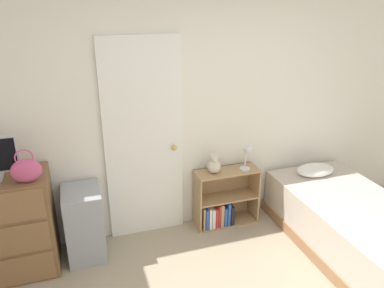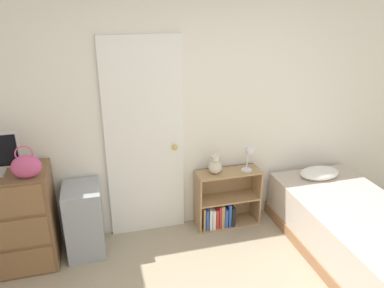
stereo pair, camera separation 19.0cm
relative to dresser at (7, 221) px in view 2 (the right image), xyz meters
name	(u,v)px [view 2 (the right image)]	position (x,y,z in m)	size (l,w,h in m)	color
wall_back	(193,112)	(1.84, 0.30, 0.80)	(10.00, 0.06, 2.55)	white
door_closed	(145,141)	(1.33, 0.25, 0.56)	(0.79, 0.09, 2.07)	white
dresser	(7,221)	(0.00, 0.00, 0.00)	(0.83, 0.50, 0.95)	brown
handbag	(26,166)	(0.27, -0.15, 0.58)	(0.24, 0.13, 0.29)	#C64C7F
storage_bin	(84,220)	(0.67, 0.03, -0.12)	(0.35, 0.44, 0.71)	#999EA8
bookshelf	(223,204)	(2.13, 0.12, -0.23)	(0.70, 0.26, 0.65)	tan
teddy_bear	(215,165)	(2.03, 0.12, 0.26)	(0.14, 0.14, 0.22)	beige
desk_lamp	(250,153)	(2.40, 0.08, 0.37)	(0.13, 0.12, 0.29)	silver
bed	(354,230)	(3.21, -0.68, -0.22)	(1.00, 1.88, 0.62)	#996B47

